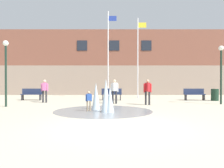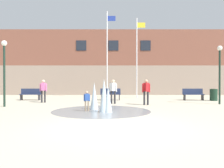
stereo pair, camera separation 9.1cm
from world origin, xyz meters
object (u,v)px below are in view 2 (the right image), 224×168
(child_in_fountain, at_px, (88,99))
(lamp_post_left_lane, at_px, (5,63))
(adult_in_red, at_px, (114,90))
(flagpole_left, at_px, (108,52))
(park_bench_far_right, at_px, (194,94))
(adult_near_bench, at_px, (44,89))
(lamp_post_right_lane, at_px, (221,66))
(park_bench_center, at_px, (31,94))
(park_bench_under_right_flagpole, at_px, (111,94))
(trash_can, at_px, (215,95))
(flagpole_right, at_px, (138,55))
(teen_by_trashcan, at_px, (147,90))

(child_in_fountain, bearing_deg, lamp_post_left_lane, 142.33)
(adult_in_red, distance_m, flagpole_left, 6.01)
(park_bench_far_right, relative_size, flagpole_left, 0.21)
(adult_near_bench, height_order, lamp_post_right_lane, lamp_post_right_lane)
(park_bench_center, xyz_separation_m, child_in_fountain, (5.18, -6.48, 0.10))
(park_bench_under_right_flagpole, relative_size, adult_near_bench, 1.01)
(park_bench_under_right_flagpole, xyz_separation_m, lamp_post_left_lane, (-6.10, -4.64, 2.03))
(park_bench_far_right, height_order, adult_in_red, adult_in_red)
(park_bench_center, bearing_deg, trash_can, -1.93)
(park_bench_under_right_flagpole, relative_size, lamp_post_left_lane, 0.42)
(flagpole_right, xyz_separation_m, trash_can, (5.53, -2.77, -3.35))
(adult_near_bench, height_order, flagpole_left, flagpole_left)
(lamp_post_right_lane, bearing_deg, trash_can, 72.09)
(flagpole_right, bearing_deg, adult_near_bench, -148.46)
(child_in_fountain, distance_m, teen_by_trashcan, 4.44)
(park_bench_center, xyz_separation_m, park_bench_far_right, (12.76, -0.08, 0.00))
(park_bench_under_right_flagpole, bearing_deg, child_in_fountain, -99.53)
(trash_can, bearing_deg, lamp_post_right_lane, -107.91)
(park_bench_far_right, height_order, adult_near_bench, adult_near_bench)
(park_bench_under_right_flagpole, relative_size, teen_by_trashcan, 1.01)
(flagpole_right, bearing_deg, park_bench_far_right, -29.92)
(lamp_post_left_lane, bearing_deg, flagpole_left, 49.56)
(park_bench_far_right, xyz_separation_m, flagpole_right, (-4.12, 2.37, 3.32))
(adult_near_bench, relative_size, teen_by_trashcan, 1.00)
(park_bench_far_right, relative_size, adult_near_bench, 1.01)
(adult_near_bench, bearing_deg, child_in_fountain, -141.97)
(flagpole_left, xyz_separation_m, trash_can, (8.18, -2.77, -3.64))
(lamp_post_right_lane, height_order, trash_can, lamp_post_right_lane)
(lamp_post_left_lane, height_order, lamp_post_right_lane, lamp_post_left_lane)
(teen_by_trashcan, xyz_separation_m, lamp_post_left_lane, (-8.34, -0.95, 1.57))
(teen_by_trashcan, distance_m, lamp_post_right_lane, 5.06)
(teen_by_trashcan, relative_size, lamp_post_right_lane, 0.42)
(park_bench_far_right, bearing_deg, trash_can, -15.87)
(park_bench_under_right_flagpole, distance_m, park_bench_far_right, 6.48)
(park_bench_far_right, distance_m, lamp_post_left_lane, 13.50)
(child_in_fountain, height_order, adult_near_bench, adult_near_bench)
(park_bench_under_right_flagpole, xyz_separation_m, park_bench_far_right, (6.48, -0.18, 0.00))
(teen_by_trashcan, bearing_deg, park_bench_far_right, -74.29)
(park_bench_far_right, xyz_separation_m, teen_by_trashcan, (-4.23, -3.51, 0.45))
(lamp_post_right_lane, bearing_deg, teen_by_trashcan, -174.47)
(adult_in_red, relative_size, flagpole_left, 0.21)
(lamp_post_left_lane, bearing_deg, flagpole_right, 38.89)
(lamp_post_left_lane, bearing_deg, park_bench_under_right_flagpole, 37.24)
(child_in_fountain, bearing_deg, lamp_post_right_lane, 6.00)
(child_in_fountain, relative_size, lamp_post_left_lane, 0.26)
(flagpole_left, distance_m, lamp_post_left_lane, 9.11)
(flagpole_left, bearing_deg, lamp_post_left_lane, -130.44)
(park_bench_under_right_flagpole, relative_size, flagpole_left, 0.21)
(adult_in_red, relative_size, flagpole_right, 0.22)
(park_bench_center, bearing_deg, park_bench_under_right_flagpole, 0.97)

